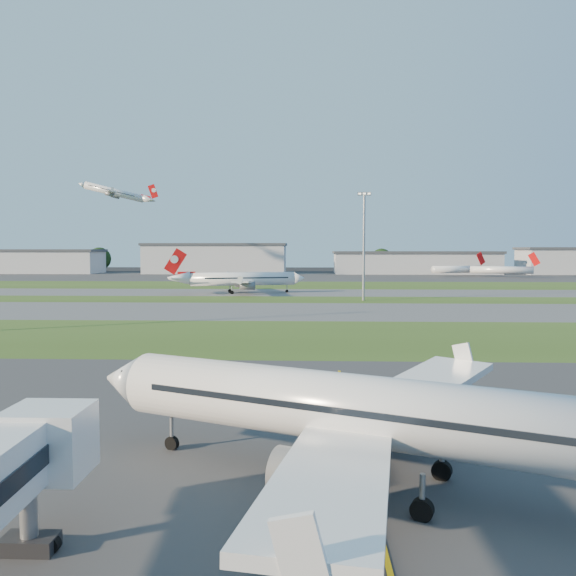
{
  "coord_description": "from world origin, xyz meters",
  "views": [
    {
      "loc": [
        1.87,
        -26.21,
        12.4
      ],
      "look_at": [
        -0.97,
        51.0,
        7.0
      ],
      "focal_mm": 35.0,
      "sensor_mm": 36.0,
      "label": 1
    }
  ],
  "objects_px": {
    "airliner_parked": "(374,414)",
    "light_mast_centre": "(364,239)",
    "mini_jet_far": "(502,270)",
    "airliner_taxiing": "(242,279)",
    "mini_jet_near": "(458,269)"
  },
  "relations": [
    {
      "from": "airliner_parked",
      "to": "light_mast_centre",
      "type": "xyz_separation_m",
      "value": [
        9.72,
        105.75,
        10.88
      ]
    },
    {
      "from": "mini_jet_far",
      "to": "airliner_parked",
      "type": "bearing_deg",
      "value": -90.48
    },
    {
      "from": "mini_jet_far",
      "to": "light_mast_centre",
      "type": "bearing_deg",
      "value": -102.27
    },
    {
      "from": "airliner_parked",
      "to": "light_mast_centre",
      "type": "distance_m",
      "value": 106.75
    },
    {
      "from": "airliner_taxiing",
      "to": "mini_jet_far",
      "type": "xyz_separation_m",
      "value": [
        103.17,
        93.09,
        -0.66
      ]
    },
    {
      "from": "airliner_parked",
      "to": "airliner_taxiing",
      "type": "height_order",
      "value": "airliner_taxiing"
    },
    {
      "from": "mini_jet_near",
      "to": "mini_jet_far",
      "type": "relative_size",
      "value": 0.98
    },
    {
      "from": "airliner_taxiing",
      "to": "light_mast_centre",
      "type": "relative_size",
      "value": 1.37
    },
    {
      "from": "airliner_taxiing",
      "to": "light_mast_centre",
      "type": "distance_m",
      "value": 39.59
    },
    {
      "from": "airliner_taxiing",
      "to": "mini_jet_near",
      "type": "height_order",
      "value": "airliner_taxiing"
    },
    {
      "from": "airliner_taxiing",
      "to": "airliner_parked",
      "type": "bearing_deg",
      "value": 85.69
    },
    {
      "from": "mini_jet_near",
      "to": "light_mast_centre",
      "type": "height_order",
      "value": "light_mast_centre"
    },
    {
      "from": "mini_jet_near",
      "to": "mini_jet_far",
      "type": "xyz_separation_m",
      "value": [
        17.57,
        -6.13,
        0.0
      ]
    },
    {
      "from": "airliner_taxiing",
      "to": "mini_jet_near",
      "type": "relative_size",
      "value": 1.31
    },
    {
      "from": "airliner_taxiing",
      "to": "light_mast_centre",
      "type": "height_order",
      "value": "light_mast_centre"
    }
  ]
}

